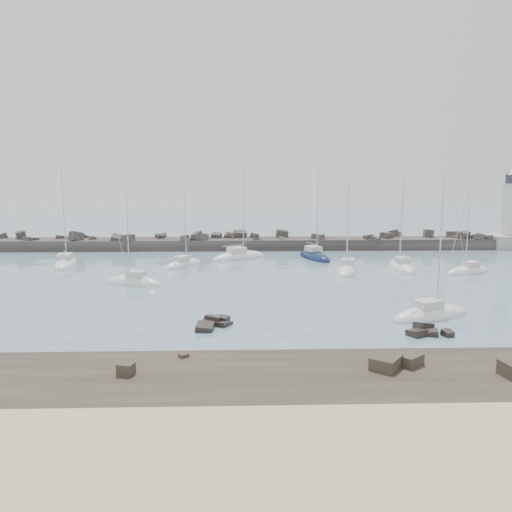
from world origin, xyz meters
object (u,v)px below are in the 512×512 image
Objects in this scene: sailboat_4 at (134,283)px; sailboat_7 at (314,257)px; lighthouse at (508,230)px; sailboat_2 at (184,265)px; sailboat_3 at (239,258)px; sailboat_5 at (347,271)px; sailboat_9 at (401,268)px; sailboat_6 at (431,316)px; sailboat_1 at (66,264)px; sailboat_8 at (468,272)px.

sailboat_4 is 30.28m from sailboat_7.
sailboat_2 is (-55.80, -17.70, -2.96)m from lighthouse.
sailboat_3 is 18.60m from sailboat_5.
sailboat_3 is 24.17m from sailboat_9.
lighthouse is 54.66m from sailboat_6.
sailboat_1 reaches higher than sailboat_9.
lighthouse is at bearing 55.49° from sailboat_6.
sailboat_4 is at bearing 152.82° from sailboat_6.
lighthouse is 1.12× the size of sailboat_5.
sailboat_4 is at bearing -123.13° from sailboat_3.
sailboat_8 is at bearing -7.97° from sailboat_1.
sailboat_4 is 42.64m from sailboat_8.
sailboat_7 is 1.32× the size of sailboat_8.
sailboat_6 is (2.79, -21.78, -0.01)m from sailboat_5.
lighthouse is 0.99× the size of sailboat_3.
sailboat_9 is (7.88, 2.24, -0.00)m from sailboat_5.
sailboat_2 is 0.76× the size of sailboat_7.
sailboat_1 is 1.09× the size of sailboat_9.
lighthouse reaches higher than sailboat_2.
sailboat_7 is at bearing 38.00° from sailboat_4.
sailboat_1 is at bearing 145.62° from sailboat_6.
sailboat_5 is at bearing -39.99° from sailboat_3.
sailboat_1 is 0.98× the size of sailboat_3.
sailboat_4 is 35.50m from sailboat_9.
sailboat_8 is at bearing -34.76° from sailboat_7.
lighthouse is 1.13× the size of sailboat_6.
sailboat_1 is 1.27× the size of sailboat_2.
sailboat_2 is at bearing 70.37° from sailboat_4.
sailboat_2 is at bearing -161.85° from sailboat_7.
sailboat_3 is at bearing 56.87° from sailboat_4.
sailboat_9 is at bearing -6.21° from sailboat_2.
sailboat_2 is at bearing -162.41° from lighthouse.
sailboat_7 reaches higher than sailboat_9.
lighthouse is 1.26× the size of sailboat_4.
lighthouse is 41.02m from sailboat_5.
sailboat_2 is 20.51m from sailboat_7.
sailboat_1 is at bearing -167.30° from lighthouse.
sailboat_6 is (-30.92, -44.97, -2.95)m from lighthouse.
sailboat_7 is (-5.39, 33.67, 0.01)m from sailboat_6.
sailboat_7 is at bearing 99.09° from sailboat_6.
sailboat_4 is at bearing -165.33° from sailboat_9.
sailboat_3 is 37.79m from sailboat_6.
sailboat_1 is 25.27m from sailboat_3.
sailboat_6 is (17.04, -33.73, -0.01)m from sailboat_3.
sailboat_1 is at bearing 132.73° from sailboat_4.
lighthouse reaches higher than sailboat_3.
sailboat_5 reaches higher than sailboat_6.
sailboat_9 is at bearing -23.70° from sailboat_3.
lighthouse is at bearing 26.46° from sailboat_4.
sailboat_3 is 1.11× the size of sailboat_9.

